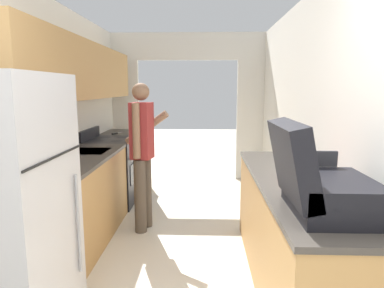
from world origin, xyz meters
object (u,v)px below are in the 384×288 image
at_px(person, 142,153).
at_px(suitcase, 318,183).
at_px(knife, 116,133).
at_px(book_stack, 293,176).
at_px(range_oven, 112,171).

distance_m(person, suitcase, 2.26).
bearing_deg(knife, suitcase, -30.31).
relative_size(book_stack, knife, 1.00).
distance_m(suitcase, book_stack, 0.71).
height_order(suitcase, book_stack, suitcase).
xyz_separation_m(person, book_stack, (1.36, -1.13, 0.04)).
bearing_deg(suitcase, range_oven, 125.10).
height_order(range_oven, knife, range_oven).
bearing_deg(knife, range_oven, -54.15).
height_order(person, knife, person).
xyz_separation_m(range_oven, knife, (-0.07, 0.55, 0.45)).
xyz_separation_m(range_oven, person, (0.59, -0.89, 0.42)).
bearing_deg(book_stack, person, 140.26).
distance_m(book_stack, knife, 3.27).
height_order(range_oven, suitcase, suitcase).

